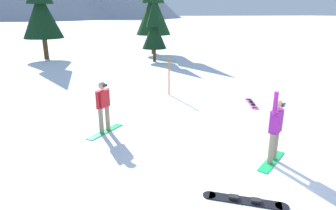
# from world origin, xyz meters

# --- Properties ---
(ground_plane) EXTENTS (800.00, 800.00, 0.00)m
(ground_plane) POSITION_xyz_m (0.00, 0.00, 0.00)
(ground_plane) COLOR white
(snowboarder_foreground) EXTENTS (1.38, 1.03, 2.04)m
(snowboarder_foreground) POSITION_xyz_m (1.11, 0.20, 0.97)
(snowboarder_foreground) COLOR #19B259
(snowboarder_foreground) RESTS_ON ground_plane
(snowboarder_midground) EXTENTS (1.37, 1.23, 1.76)m
(snowboarder_midground) POSITION_xyz_m (-2.87, 3.87, 0.93)
(snowboarder_midground) COLOR #19B259
(snowboarder_midground) RESTS_ON ground_plane
(loose_snowboard_near_right) EXTENTS (1.66, 1.28, 0.09)m
(loose_snowboard_near_right) POSITION_xyz_m (-0.59, -1.05, 0.02)
(loose_snowboard_near_right) COLOR black
(loose_snowboard_near_right) RESTS_ON ground_plane
(loose_snowboard_near_left) EXTENTS (0.93, 1.69, 0.09)m
(loose_snowboard_near_left) POSITION_xyz_m (3.78, 4.88, 0.02)
(loose_snowboard_near_left) COLOR pink
(loose_snowboard_near_left) RESTS_ON ground_plane
(trail_marker_pole) EXTENTS (0.06, 0.06, 1.84)m
(trail_marker_pole) POSITION_xyz_m (0.81, 7.56, 0.92)
(trail_marker_pole) COLOR orange
(trail_marker_pole) RESTS_ON ground_plane
(pine_tree_broad) EXTENTS (3.37, 3.37, 8.44)m
(pine_tree_broad) POSITION_xyz_m (4.64, 22.51, 4.60)
(pine_tree_broad) COLOR #472D19
(pine_tree_broad) RESTS_ON ground_plane
(pine_tree_young) EXTENTS (2.01, 2.01, 4.95)m
(pine_tree_young) POSITION_xyz_m (3.24, 17.73, 2.70)
(pine_tree_young) COLOR #472D19
(pine_tree_young) RESTS_ON ground_plane
(pine_tree_leaning) EXTENTS (3.35, 3.35, 8.14)m
(pine_tree_leaning) POSITION_xyz_m (-5.32, 22.49, 4.44)
(pine_tree_leaning) COLOR #472D19
(pine_tree_leaning) RESTS_ON ground_plane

